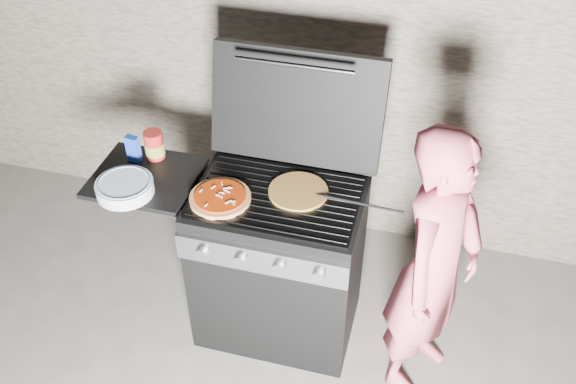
% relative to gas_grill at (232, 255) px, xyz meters
% --- Properties ---
extents(ground, '(50.00, 50.00, 0.00)m').
position_rel_gas_grill_xyz_m(ground, '(0.25, 0.00, -0.46)').
color(ground, '#504D48').
extents(stone_wall, '(8.00, 0.35, 1.80)m').
position_rel_gas_grill_xyz_m(stone_wall, '(0.25, 1.05, 0.44)').
color(stone_wall, gray).
rests_on(stone_wall, ground).
extents(gas_grill, '(1.34, 0.79, 0.91)m').
position_rel_gas_grill_xyz_m(gas_grill, '(0.00, 0.00, 0.00)').
color(gas_grill, black).
rests_on(gas_grill, ground).
extents(pizza_topped, '(0.37, 0.37, 0.03)m').
position_rel_gas_grill_xyz_m(pizza_topped, '(-0.00, -0.09, 0.47)').
color(pizza_topped, tan).
rests_on(pizza_topped, gas_grill).
extents(pizza_plain, '(0.29, 0.29, 0.02)m').
position_rel_gas_grill_xyz_m(pizza_plain, '(0.34, 0.05, 0.46)').
color(pizza_plain, gold).
rests_on(pizza_plain, gas_grill).
extents(sauce_jar, '(0.12, 0.12, 0.15)m').
position_rel_gas_grill_xyz_m(sauce_jar, '(-0.43, 0.15, 0.52)').
color(sauce_jar, maroon).
rests_on(sauce_jar, gas_grill).
extents(blue_carton, '(0.07, 0.05, 0.14)m').
position_rel_gas_grill_xyz_m(blue_carton, '(-0.52, 0.10, 0.52)').
color(blue_carton, '#1839B0').
rests_on(blue_carton, gas_grill).
extents(plate_stack, '(0.32, 0.32, 0.06)m').
position_rel_gas_grill_xyz_m(plate_stack, '(-0.45, -0.15, 0.48)').
color(plate_stack, silver).
rests_on(plate_stack, gas_grill).
extents(person, '(0.54, 0.63, 1.48)m').
position_rel_gas_grill_xyz_m(person, '(1.01, -0.11, 0.28)').
color(person, '#C75260').
rests_on(person, ground).
extents(tongs, '(0.44, 0.13, 0.09)m').
position_rel_gas_grill_xyz_m(tongs, '(0.62, 0.00, 0.50)').
color(tongs, black).
rests_on(tongs, gas_grill).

